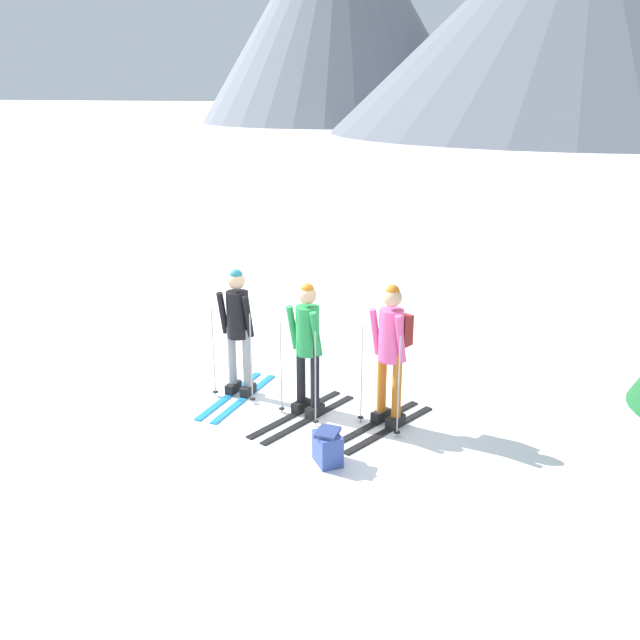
% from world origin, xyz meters
% --- Properties ---
extents(ground_plane, '(400.00, 400.00, 0.00)m').
position_xyz_m(ground_plane, '(0.00, 0.00, 0.00)').
color(ground_plane, white).
extents(skier_in_black, '(0.61, 1.58, 1.67)m').
position_xyz_m(skier_in_black, '(-0.93, 0.24, 0.91)').
color(skier_in_black, '#1E84D1').
rests_on(skier_in_black, ground).
extents(skier_in_green, '(0.89, 1.63, 1.66)m').
position_xyz_m(skier_in_green, '(0.08, -0.04, 0.90)').
color(skier_in_green, black).
rests_on(skier_in_green, ground).
extents(skier_in_pink, '(0.96, 1.55, 1.72)m').
position_xyz_m(skier_in_pink, '(1.08, 0.02, 0.97)').
color(skier_in_pink, black).
rests_on(skier_in_pink, ground).
extents(backpack_on_snow_front, '(0.39, 0.40, 0.38)m').
position_xyz_m(backpack_on_snow_front, '(0.66, -1.05, 0.19)').
color(backpack_on_snow_front, '#384C99').
rests_on(backpack_on_snow_front, ground).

